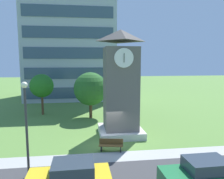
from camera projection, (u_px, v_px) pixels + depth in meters
The scene contains 10 objects.
ground_plane at pixel (109, 144), 17.44m from camera, with size 160.00×160.00×0.00m, color #567F38.
kerb_strip at pixel (113, 157), 15.08m from camera, with size 120.00×1.60×0.01m, color #9E9E99.
office_building at pixel (71, 37), 39.80m from camera, with size 15.31×12.63×22.40m.
clock_tower at pixel (121, 89), 19.21m from camera, with size 3.88×3.88×9.41m.
park_bench at pixel (111, 145), 16.04m from camera, with size 1.86×0.80×0.88m.
street_lamp at pixel (26, 118), 12.11m from camera, with size 0.36×0.36×5.54m.
tree_near_tower at pixel (42, 86), 26.67m from camera, with size 2.92×2.92×5.13m.
tree_by_building at pixel (90, 89), 25.13m from camera, with size 3.90×3.90×5.43m.
parked_car_yellow at pixel (70, 178), 10.74m from camera, with size 4.17×2.05×1.69m.
parked_car_green at pixel (203, 175), 11.03m from camera, with size 4.24×1.97×1.69m.
Camera 1 is at (-1.98, -16.60, 6.64)m, focal length 34.43 mm.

